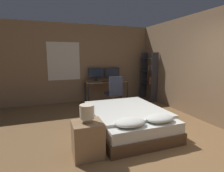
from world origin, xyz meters
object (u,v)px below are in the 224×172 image
Objects in this scene: bed at (128,120)px; bookshelf at (150,75)px; computer_mouse at (116,81)px; monitor_right at (112,73)px; office_chair at (114,95)px; desk at (106,83)px; monitor_left at (96,73)px; bedside_lamp at (87,112)px; keyboard at (108,81)px; nightstand at (88,139)px.

bookshelf is at bearing 48.76° from bed.
computer_mouse reaches higher than bed.
monitor_right is 1.17m from office_chair.
desk is 2.74× the size of monitor_right.
monitor_left is at bearing 142.96° from computer_mouse.
monitor_right reaches higher than bedside_lamp.
computer_mouse is at bearing 63.91° from office_chair.
bed is 28.48× the size of computer_mouse.
keyboard is 5.30× the size of computer_mouse.
bedside_lamp is 3.23m from keyboard.
monitor_right is (1.65, 3.38, 0.72)m from nightstand.
office_chair reaches higher than keyboard.
office_chair is 1.71m from bookshelf.
bed is 1.15× the size of bookshelf.
desk is 0.51m from monitor_right.
bedside_lamp is at bearing -146.07° from bed.
bed is 2.37m from computer_mouse.
desk is at bearing -35.76° from monitor_left.
monitor_right is 0.50m from computer_mouse.
monitor_left is at bearing 164.46° from bookshelf.
monitor_right is (0.31, 0.22, 0.34)m from desk.
nightstand is 0.34× the size of bookshelf.
bedside_lamp is (-0.00, 0.00, 0.46)m from nightstand.
bed is at bearing -97.59° from keyboard.
computer_mouse is (-0.03, -0.44, -0.23)m from monitor_right.
computer_mouse is (0.28, 0.00, 0.01)m from keyboard.
monitor_right reaches higher than bed.
desk is 0.24m from keyboard.
keyboard reaches higher than desk.
keyboard is at bearing -90.00° from desk.
bookshelf is at bearing 15.64° from office_chair.
keyboard is at bearing 180.00° from computer_mouse.
monitor_left is at bearing 73.00° from bedside_lamp.
desk is at bearing -144.24° from monitor_right.
office_chair is (0.33, -0.96, -0.60)m from monitor_left.
computer_mouse is (1.62, 2.94, 0.02)m from bedside_lamp.
office_chair reaches higher than nightstand.
bed is at bearing -89.78° from monitor_left.
computer_mouse is at bearing 61.16° from bedside_lamp.
monitor_left reaches higher than bedside_lamp.
desk is at bearing 91.45° from office_chair.
desk is 21.29× the size of computer_mouse.
monitor_left is (1.03, 3.38, 0.72)m from nightstand.
bedside_lamp is at bearing 165.96° from nightstand.
bookshelf reaches higher than bedside_lamp.
keyboard is (0.30, 2.23, 0.53)m from bed.
bookshelf reaches higher than computer_mouse.
bookshelf is (1.31, -0.09, 0.17)m from computer_mouse.
bookshelf reaches higher than desk.
desk reaches higher than bed.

